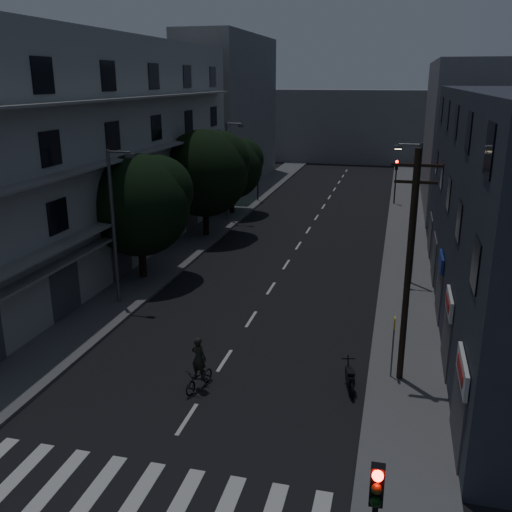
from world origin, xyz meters
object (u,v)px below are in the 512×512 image
at_px(cyclist, 199,372).
at_px(motorcycle, 350,379).
at_px(bus_stop_sign, 394,336).
at_px(utility_pole, 409,265).

bearing_deg(cyclist, motorcycle, 28.48).
distance_m(bus_stop_sign, cyclist, 7.66).
xyz_separation_m(utility_pole, bus_stop_sign, (-0.34, 0.04, -2.98)).
relative_size(bus_stop_sign, motorcycle, 1.40).
bearing_deg(utility_pole, bus_stop_sign, 173.08).
height_order(bus_stop_sign, motorcycle, bus_stop_sign).
relative_size(utility_pole, motorcycle, 4.98).
xyz_separation_m(utility_pole, cyclist, (-7.48, -2.48, -4.13)).
bearing_deg(utility_pole, cyclist, -161.65).
height_order(utility_pole, motorcycle, utility_pole).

